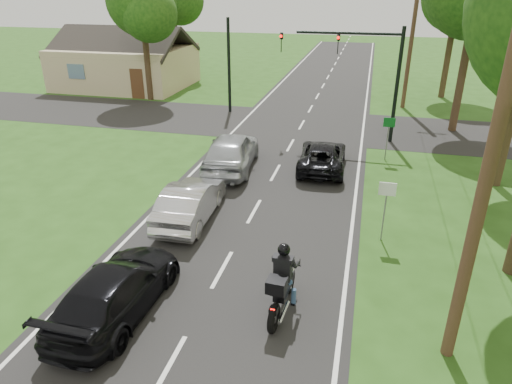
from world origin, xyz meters
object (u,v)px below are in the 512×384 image
(silver_suv, at_px, (231,151))
(traffic_signal, at_px, (363,63))
(motorcycle_rider, at_px, (282,286))
(dark_car_behind, at_px, (116,290))
(dark_suv, at_px, (322,156))
(utility_pole_far, at_px, (413,31))
(utility_pole_near, at_px, (493,149))
(silver_sedan, at_px, (190,202))
(sign_green, at_px, (389,128))
(sign_white, at_px, (386,197))

(silver_suv, relative_size, traffic_signal, 0.80)
(motorcycle_rider, distance_m, dark_car_behind, 4.31)
(dark_suv, height_order, utility_pole_far, utility_pole_far)
(dark_suv, distance_m, utility_pole_near, 12.64)
(motorcycle_rider, height_order, dark_suv, motorcycle_rider)
(silver_sedan, distance_m, sign_green, 10.78)
(silver_sedan, xyz_separation_m, silver_suv, (-0.01, 5.21, 0.16))
(silver_sedan, height_order, sign_green, sign_green)
(dark_car_behind, relative_size, utility_pole_near, 0.47)
(traffic_signal, relative_size, sign_white, 3.00)
(dark_suv, xyz_separation_m, utility_pole_near, (4.20, -11.06, 4.45))
(dark_suv, bearing_deg, traffic_signal, -107.72)
(sign_white, bearing_deg, motorcycle_rider, -120.06)
(sign_white, bearing_deg, silver_suv, 143.39)
(silver_sedan, distance_m, sign_white, 6.85)
(silver_sedan, height_order, silver_suv, silver_suv)
(utility_pole_far, bearing_deg, silver_sedan, -113.39)
(silver_suv, bearing_deg, silver_sedan, 84.66)
(dark_car_behind, height_order, utility_pole_near, utility_pole_near)
(dark_suv, relative_size, dark_car_behind, 0.95)
(motorcycle_rider, relative_size, utility_pole_far, 0.24)
(silver_sedan, bearing_deg, utility_pole_far, -115.96)
(dark_car_behind, bearing_deg, dark_suv, -108.34)
(dark_suv, distance_m, traffic_signal, 6.20)
(dark_suv, relative_size, sign_green, 2.10)
(motorcycle_rider, relative_size, sign_white, 1.12)
(silver_suv, relative_size, utility_pole_near, 0.51)
(traffic_signal, bearing_deg, dark_suv, -105.12)
(silver_sedan, bearing_deg, silver_suv, -92.46)
(dark_suv, bearing_deg, silver_suv, 11.36)
(silver_sedan, xyz_separation_m, dark_car_behind, (0.03, -5.33, -0.03))
(dark_car_behind, distance_m, sign_white, 8.76)
(silver_sedan, relative_size, sign_green, 2.03)
(silver_suv, xyz_separation_m, traffic_signal, (5.44, 5.96, 3.26))
(traffic_signal, relative_size, utility_pole_far, 0.64)
(motorcycle_rider, relative_size, dark_car_behind, 0.51)
(motorcycle_rider, relative_size, sign_green, 1.12)
(motorcycle_rider, bearing_deg, dark_car_behind, -162.07)
(dark_car_behind, xyz_separation_m, sign_green, (6.97, 13.48, 0.91))
(silver_sedan, bearing_deg, sign_green, -133.19)
(traffic_signal, distance_m, utility_pole_near, 16.28)
(silver_suv, height_order, sign_green, sign_green)
(silver_sedan, height_order, utility_pole_near, utility_pole_near)
(silver_sedan, relative_size, sign_white, 2.03)
(silver_suv, height_order, utility_pole_far, utility_pole_far)
(dark_car_behind, bearing_deg, motorcycle_rider, -165.23)
(traffic_signal, bearing_deg, utility_pole_near, -79.86)
(dark_suv, bearing_deg, dark_car_behind, 67.98)
(traffic_signal, bearing_deg, dark_car_behind, -108.15)
(sign_green, bearing_deg, traffic_signal, 117.38)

